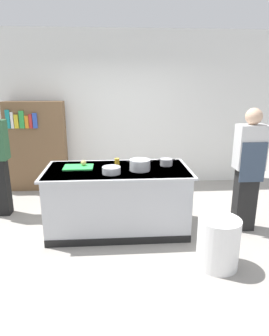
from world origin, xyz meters
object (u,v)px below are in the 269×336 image
Objects in this scene: sauce_pan at (166,162)px; bookshelf at (37,146)px; onion at (84,163)px; stock_pot at (140,165)px; mixing_bowl at (111,170)px; juice_cup at (117,162)px; trash_bin at (218,243)px; person_chef at (248,168)px.

bookshelf is (-2.21, 1.67, -0.09)m from sauce_pan.
stock_pot is (0.77, -0.21, 0.01)m from onion.
stock_pot is 1.40× the size of sauce_pan.
mixing_bowl is 2.39× the size of juice_cup.
trash_bin is (0.42, -1.10, -0.66)m from sauce_pan.
bookshelf reaches higher than juice_cup.
onion is 0.13× the size of trash_bin.
onion is 0.05× the size of bookshelf.
person_chef reaches higher than mixing_bowl.
bookshelf reaches higher than sauce_pan.
person_chef reaches higher than sauce_pan.
stock_pot is at bearing -151.59° from sauce_pan.
bookshelf is at bearing 133.51° from trash_bin.
sauce_pan is (1.16, -0.00, -0.01)m from onion.
mixing_bowl is 1.87m from person_chef.
sauce_pan is at bearing -37.01° from bookshelf.
person_chef reaches higher than onion.
mixing_bowl is at bearing 147.38° from trash_bin.
bookshelf is at bearing 122.14° from onion.
bookshelf is at bearing 142.99° from sauce_pan.
sauce_pan is 0.14× the size of bookshelf.
sauce_pan is at bearing 23.68° from mixing_bowl.
juice_cup is (-0.30, 0.27, -0.02)m from stock_pot.
person_chef is (1.87, 0.09, -0.03)m from mixing_bowl.
sauce_pan reaches higher than mixing_bowl.
mixing_bowl is 0.14× the size of person_chef.
bookshelf is (-1.51, 1.61, -0.10)m from juice_cup.
stock_pot reaches higher than sauce_pan.
person_chef is at bearing -12.73° from sauce_pan.
bookshelf is at bearing 46.70° from person_chef.
trash_bin is 0.34× the size of bookshelf.
bookshelf reaches higher than stock_pot.
mixing_bowl is (0.39, -0.34, -0.01)m from onion.
person_chef is at bearing -6.25° from onion.
bookshelf is at bearing 134.01° from stock_pot.
mixing_bowl reaches higher than trash_bin.
sauce_pan is 1.35m from trash_bin.
juice_cup is 0.17× the size of trash_bin.
onion reaches higher than mixing_bowl.
bookshelf is (-1.81, 1.88, -0.12)m from stock_pot.
person_chef is 3.81m from bookshelf.
mixing_bowl is at bearing -156.32° from sauce_pan.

